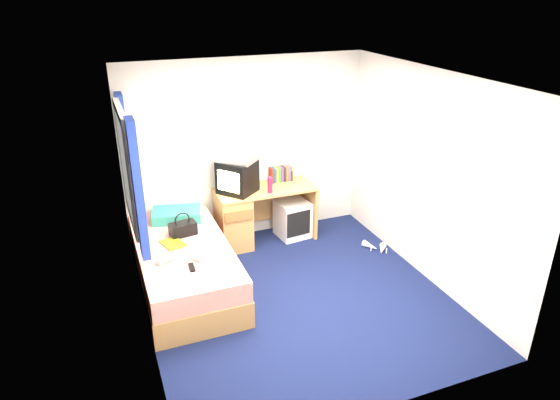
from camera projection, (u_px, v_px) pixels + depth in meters
name	position (u px, v px, depth m)	size (l,w,h in m)	color
ground	(297.00, 298.00, 5.54)	(3.40, 3.40, 0.00)	#0C1438
room_shell	(299.00, 176.00, 4.96)	(3.40, 3.40, 3.40)	white
bed	(185.00, 267.00, 5.64)	(1.01, 2.00, 0.54)	tan
pillow	(177.00, 215.00, 6.11)	(0.58, 0.37, 0.13)	#1967A6
desk	(246.00, 215.00, 6.56)	(1.30, 0.55, 0.75)	tan
storage_cube	(292.00, 219.00, 6.81)	(0.40, 0.40, 0.51)	white
crt_tv	(237.00, 177.00, 6.31)	(0.57, 0.57, 0.42)	black
vcr	(237.00, 157.00, 6.21)	(0.46, 0.33, 0.09)	#B8B8BA
book_row	(281.00, 174.00, 6.71)	(0.31, 0.13, 0.20)	maroon
picture_frame	(291.00, 175.00, 6.75)	(0.02, 0.12, 0.14)	#2F210F
pink_water_bottle	(270.00, 185.00, 6.33)	(0.06, 0.06, 0.20)	#C71C42
aerosol_can	(252.00, 182.00, 6.46)	(0.05, 0.05, 0.17)	white
handbag	(183.00, 228.00, 5.73)	(0.32, 0.21, 0.28)	black
towel	(208.00, 253.00, 5.27)	(0.28, 0.23, 0.09)	white
magazine	(173.00, 243.00, 5.55)	(0.21, 0.28, 0.01)	#E1F51B
water_bottle	(166.00, 259.00, 5.18)	(0.07, 0.07, 0.20)	silver
colour_swatch_fan	(206.00, 265.00, 5.13)	(0.22, 0.06, 0.01)	gold
remote_control	(192.00, 267.00, 5.08)	(0.05, 0.16, 0.02)	black
window_assembly	(129.00, 169.00, 5.23)	(0.11, 1.42, 1.40)	silver
white_heels	(376.00, 248.00, 6.50)	(0.28, 0.37, 0.09)	white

